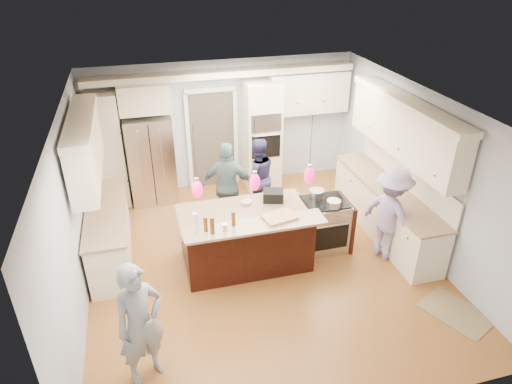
% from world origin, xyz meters
% --- Properties ---
extents(ground_plane, '(6.00, 6.00, 0.00)m').
position_xyz_m(ground_plane, '(0.00, 0.00, 0.00)').
color(ground_plane, '#9F612B').
rests_on(ground_plane, ground).
extents(room_shell, '(5.54, 6.04, 2.72)m').
position_xyz_m(room_shell, '(0.00, 0.00, 1.82)').
color(room_shell, '#B2BCC6').
rests_on(room_shell, ground).
extents(refrigerator, '(0.90, 0.70, 1.80)m').
position_xyz_m(refrigerator, '(-1.55, 2.64, 0.90)').
color(refrigerator, '#B7B7BC').
rests_on(refrigerator, ground).
extents(oven_column, '(0.72, 0.69, 2.30)m').
position_xyz_m(oven_column, '(0.75, 2.67, 1.15)').
color(oven_column, beige).
rests_on(oven_column, ground).
extents(back_upper_cabinets, '(5.30, 0.61, 2.54)m').
position_xyz_m(back_upper_cabinets, '(-0.75, 2.76, 1.67)').
color(back_upper_cabinets, beige).
rests_on(back_upper_cabinets, ground).
extents(right_counter_run, '(0.64, 3.10, 2.51)m').
position_xyz_m(right_counter_run, '(2.44, 0.30, 1.06)').
color(right_counter_run, beige).
rests_on(right_counter_run, ground).
extents(left_cabinets, '(0.64, 2.30, 2.51)m').
position_xyz_m(left_cabinets, '(-2.44, 0.80, 1.06)').
color(left_cabinets, beige).
rests_on(left_cabinets, ground).
extents(kitchen_island, '(2.10, 1.46, 1.12)m').
position_xyz_m(kitchen_island, '(-0.25, 0.07, 0.49)').
color(kitchen_island, black).
rests_on(kitchen_island, ground).
extents(island_range, '(0.82, 0.71, 0.92)m').
position_xyz_m(island_range, '(1.16, 0.15, 0.46)').
color(island_range, '#B7B7BC').
rests_on(island_range, ground).
extents(pendant_lights, '(1.75, 0.15, 1.03)m').
position_xyz_m(pendant_lights, '(-0.25, -0.51, 1.80)').
color(pendant_lights, black).
rests_on(pendant_lights, ground).
extents(person_bar_end, '(0.71, 0.62, 1.64)m').
position_xyz_m(person_bar_end, '(-1.97, -1.80, 0.82)').
color(person_bar_end, gray).
rests_on(person_bar_end, ground).
extents(person_far_left, '(0.78, 0.62, 1.54)m').
position_xyz_m(person_far_left, '(0.36, 1.60, 0.77)').
color(person_far_left, '#2C2A52').
rests_on(person_far_left, ground).
extents(person_far_right, '(1.05, 0.72, 1.66)m').
position_xyz_m(person_far_right, '(-0.28, 1.26, 0.83)').
color(person_far_right, slate).
rests_on(person_far_right, ground).
extents(person_range_side, '(0.94, 1.20, 1.64)m').
position_xyz_m(person_range_side, '(2.08, -0.37, 0.82)').
color(person_range_side, '#937EAA').
rests_on(person_range_side, ground).
extents(floor_rug, '(0.97, 1.12, 0.01)m').
position_xyz_m(floor_rug, '(2.40, -1.89, 0.01)').
color(floor_rug, olive).
rests_on(floor_rug, ground).
extents(water_bottle, '(0.08, 0.08, 0.30)m').
position_xyz_m(water_bottle, '(-1.10, -0.50, 1.27)').
color(water_bottle, silver).
rests_on(water_bottle, kitchen_island).
extents(beer_bottle_a, '(0.07, 0.07, 0.23)m').
position_xyz_m(beer_bottle_a, '(-0.97, -0.53, 1.24)').
color(beer_bottle_a, '#4A2F0D').
rests_on(beer_bottle_a, kitchen_island).
extents(beer_bottle_b, '(0.07, 0.07, 0.27)m').
position_xyz_m(beer_bottle_b, '(-0.89, -0.61, 1.26)').
color(beer_bottle_b, '#4A2F0D').
rests_on(beer_bottle_b, kitchen_island).
extents(beer_bottle_c, '(0.07, 0.07, 0.24)m').
position_xyz_m(beer_bottle_c, '(-0.56, -0.48, 1.24)').
color(beer_bottle_c, '#4A2F0D').
rests_on(beer_bottle_c, kitchen_island).
extents(drink_can, '(0.07, 0.07, 0.12)m').
position_xyz_m(drink_can, '(-0.71, -0.60, 1.18)').
color(drink_can, '#B7B7BC').
rests_on(drink_can, kitchen_island).
extents(cutting_board, '(0.53, 0.43, 0.04)m').
position_xyz_m(cutting_board, '(0.14, -0.47, 1.14)').
color(cutting_board, tan).
rests_on(cutting_board, kitchen_island).
extents(pot_large, '(0.25, 0.25, 0.15)m').
position_xyz_m(pot_large, '(1.04, 0.30, 0.99)').
color(pot_large, '#B7B7BC').
rests_on(pot_large, island_range).
extents(pot_small, '(0.23, 0.23, 0.11)m').
position_xyz_m(pot_small, '(1.20, -0.05, 0.98)').
color(pot_small, '#B7B7BC').
rests_on(pot_small, island_range).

